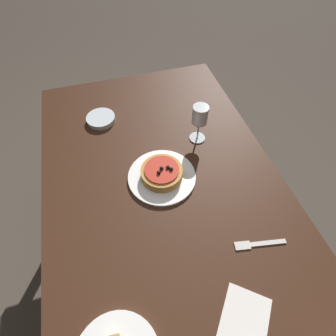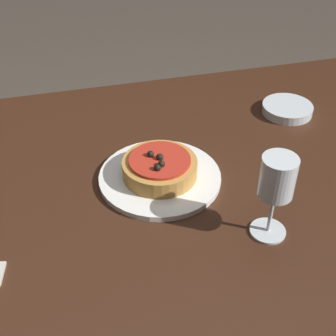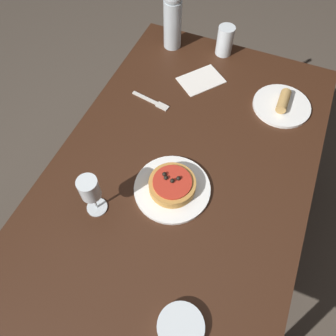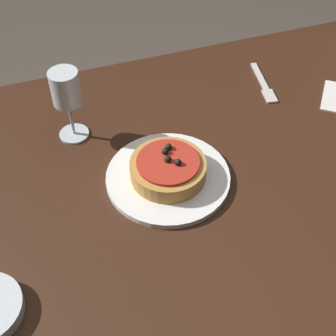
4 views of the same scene
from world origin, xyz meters
name	(u,v)px [view 4 (image 4 of 4)]	position (x,y,z in m)	size (l,w,h in m)	color
ground_plane	(185,328)	(0.00, 0.00, 0.00)	(14.00, 14.00, 0.00)	#4C4238
dining_table	(193,199)	(0.00, 0.00, 0.64)	(1.44, 0.85, 0.72)	#381E11
dinner_plate	(168,177)	(-0.06, 0.00, 0.73)	(0.25, 0.25, 0.01)	white
pizza	(168,168)	(-0.06, 0.00, 0.75)	(0.15, 0.15, 0.05)	#BC843D
wine_glass	(66,92)	(-0.21, 0.19, 0.84)	(0.06, 0.06, 0.16)	silver
fork	(264,85)	(0.27, 0.21, 0.72)	(0.05, 0.16, 0.00)	beige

